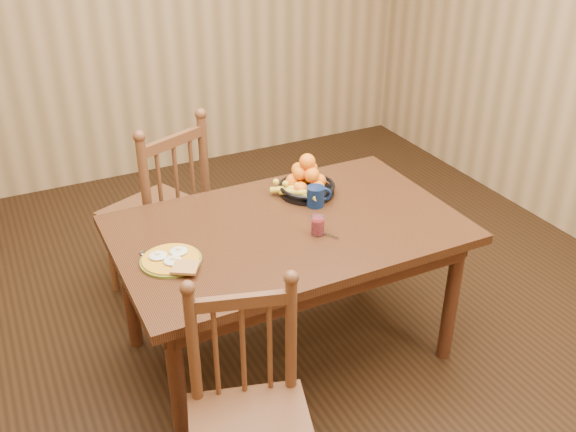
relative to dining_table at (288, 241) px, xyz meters
name	(u,v)px	position (x,y,z in m)	size (l,w,h in m)	color
room	(288,103)	(0.00, 0.00, 0.68)	(4.52, 5.02, 2.72)	black
dining_table	(288,241)	(0.00, 0.00, 0.00)	(1.60, 1.00, 0.75)	black
chair_far	(160,212)	(-0.40, 0.80, -0.14)	(0.64, 0.63, 1.09)	#482B15
chair_near	(249,419)	(-0.54, -0.77, -0.19)	(0.54, 0.53, 0.97)	#482B15
breakfast_plate	(172,260)	(-0.58, -0.06, 0.10)	(0.26, 0.31, 0.04)	#59601E
fork	(324,231)	(0.12, -0.13, 0.09)	(0.07, 0.18, 0.00)	silver
spoon	(146,255)	(-0.67, 0.03, 0.09)	(0.06, 0.15, 0.01)	silver
coffee_mug	(316,196)	(0.21, 0.12, 0.14)	(0.13, 0.09, 0.10)	#0A1A3A
juice_glass	(318,226)	(0.08, -0.13, 0.13)	(0.06, 0.06, 0.09)	silver
fruit_bowl	(306,182)	(0.23, 0.25, 0.15)	(0.32, 0.32, 0.22)	black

